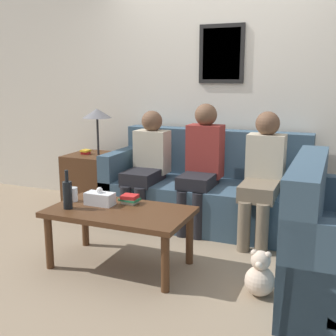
# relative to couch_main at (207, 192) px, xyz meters

# --- Properties ---
(ground_plane) EXTENTS (16.00, 16.00, 0.00)m
(ground_plane) POSITION_rel_couch_main_xyz_m (0.00, -0.52, -0.32)
(ground_plane) COLOR gray
(wall_back) EXTENTS (9.00, 0.08, 2.60)m
(wall_back) POSITION_rel_couch_main_xyz_m (0.00, 0.46, 0.98)
(wall_back) COLOR silver
(wall_back) RESTS_ON ground_plane
(couch_main) EXTENTS (1.98, 0.87, 0.93)m
(couch_main) POSITION_rel_couch_main_xyz_m (0.00, 0.00, 0.00)
(couch_main) COLOR #385166
(couch_main) RESTS_ON ground_plane
(coffee_table) EXTENTS (1.10, 0.62, 0.46)m
(coffee_table) POSITION_rel_couch_main_xyz_m (-0.32, -1.25, 0.08)
(coffee_table) COLOR #4C2D19
(coffee_table) RESTS_ON ground_plane
(side_table_with_lamp) EXTENTS (0.54, 0.54, 1.13)m
(side_table_with_lamp) POSITION_rel_couch_main_xyz_m (-1.30, -0.06, 0.04)
(side_table_with_lamp) COLOR #4C2D19
(side_table_with_lamp) RESTS_ON ground_plane
(wine_bottle) EXTENTS (0.07, 0.07, 0.31)m
(wine_bottle) POSITION_rel_couch_main_xyz_m (-0.70, -1.38, 0.26)
(wine_bottle) COLOR black
(wine_bottle) RESTS_ON coffee_table
(drinking_glass) EXTENTS (0.08, 0.08, 0.11)m
(drinking_glass) POSITION_rel_couch_main_xyz_m (-0.78, -1.20, 0.20)
(drinking_glass) COLOR silver
(drinking_glass) RESTS_ON coffee_table
(book_stack) EXTENTS (0.16, 0.13, 0.07)m
(book_stack) POSITION_rel_couch_main_xyz_m (-0.32, -1.08, 0.18)
(book_stack) COLOR beige
(book_stack) RESTS_ON coffee_table
(tissue_box) EXTENTS (0.23, 0.12, 0.14)m
(tissue_box) POSITION_rel_couch_main_xyz_m (-0.52, -1.20, 0.20)
(tissue_box) COLOR silver
(tissue_box) RESTS_ON coffee_table
(person_left) EXTENTS (0.34, 0.62, 1.13)m
(person_left) POSITION_rel_couch_main_xyz_m (-0.58, -0.19, 0.30)
(person_left) COLOR black
(person_left) RESTS_ON ground_plane
(person_middle) EXTENTS (0.34, 0.60, 1.21)m
(person_middle) POSITION_rel_couch_main_xyz_m (-0.02, -0.15, 0.34)
(person_middle) COLOR black
(person_middle) RESTS_ON ground_plane
(person_right) EXTENTS (0.34, 0.66, 1.16)m
(person_right) POSITION_rel_couch_main_xyz_m (0.59, -0.23, 0.31)
(person_right) COLOR #756651
(person_right) RESTS_ON ground_plane
(teddy_bear) EXTENTS (0.21, 0.21, 0.32)m
(teddy_bear) POSITION_rel_couch_main_xyz_m (0.78, -1.30, -0.18)
(teddy_bear) COLOR beige
(teddy_bear) RESTS_ON ground_plane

